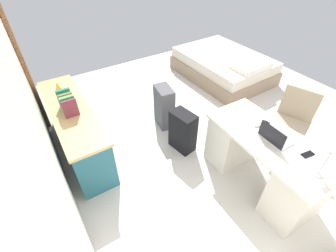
% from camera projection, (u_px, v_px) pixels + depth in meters
% --- Properties ---
extents(ground_plane, '(5.65, 5.65, 0.00)m').
position_uv_depth(ground_plane, '(208.00, 124.00, 3.91)').
color(ground_plane, beige).
extents(wall_back, '(4.65, 0.10, 2.74)m').
position_uv_depth(wall_back, '(22.00, 95.00, 2.09)').
color(wall_back, silver).
rests_on(wall_back, ground_plane).
extents(door_wooden, '(0.88, 0.05, 2.04)m').
position_uv_depth(door_wooden, '(21.00, 58.00, 3.49)').
color(door_wooden, brown).
rests_on(door_wooden, ground_plane).
extents(desk, '(1.46, 0.69, 0.76)m').
position_uv_depth(desk, '(262.00, 161.00, 2.79)').
color(desk, silver).
rests_on(desk, ground_plane).
extents(office_chair, '(0.59, 0.59, 0.94)m').
position_uv_depth(office_chair, '(289.00, 126.00, 3.24)').
color(office_chair, black).
rests_on(office_chair, ground_plane).
extents(credenza, '(1.80, 0.48, 0.74)m').
position_uv_depth(credenza, '(76.00, 130.00, 3.25)').
color(credenza, '#235B6B').
rests_on(credenza, ground_plane).
extents(bed, '(1.93, 1.44, 0.58)m').
position_uv_depth(bed, '(223.00, 66.00, 4.99)').
color(bed, gray).
rests_on(bed, ground_plane).
extents(suitcase_black, '(0.39, 0.28, 0.61)m').
position_uv_depth(suitcase_black, '(183.00, 131.00, 3.32)').
color(suitcase_black, black).
rests_on(suitcase_black, ground_plane).
extents(suitcase_spare_grey, '(0.39, 0.27, 0.67)m').
position_uv_depth(suitcase_spare_grey, '(164.00, 107.00, 3.72)').
color(suitcase_spare_grey, '#4C4C51').
rests_on(suitcase_spare_grey, ground_plane).
extents(laptop, '(0.32, 0.23, 0.21)m').
position_uv_depth(laptop, '(274.00, 137.00, 2.51)').
color(laptop, '#B7B7BC').
rests_on(laptop, desk).
extents(computer_mouse, '(0.06, 0.10, 0.03)m').
position_uv_depth(computer_mouse, '(258.00, 125.00, 2.72)').
color(computer_mouse, white).
rests_on(computer_mouse, desk).
extents(cell_phone_near_laptop, '(0.09, 0.14, 0.01)m').
position_uv_depth(cell_phone_near_laptop, '(308.00, 154.00, 2.38)').
color(cell_phone_near_laptop, black).
rests_on(cell_phone_near_laptop, desk).
extents(cell_phone_by_mouse, '(0.08, 0.14, 0.01)m').
position_uv_depth(cell_phone_by_mouse, '(264.00, 124.00, 2.74)').
color(cell_phone_by_mouse, black).
rests_on(cell_phone_by_mouse, desk).
extents(desk_lamp, '(0.16, 0.11, 0.34)m').
position_uv_depth(desk_lamp, '(326.00, 152.00, 2.06)').
color(desk_lamp, silver).
rests_on(desk_lamp, desk).
extents(book_row, '(0.31, 0.17, 0.24)m').
position_uv_depth(book_row, '(68.00, 103.00, 2.91)').
color(book_row, brown).
rests_on(book_row, credenza).
extents(figurine_small, '(0.08, 0.08, 0.11)m').
position_uv_depth(figurine_small, '(58.00, 86.00, 3.32)').
color(figurine_small, gold).
rests_on(figurine_small, credenza).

